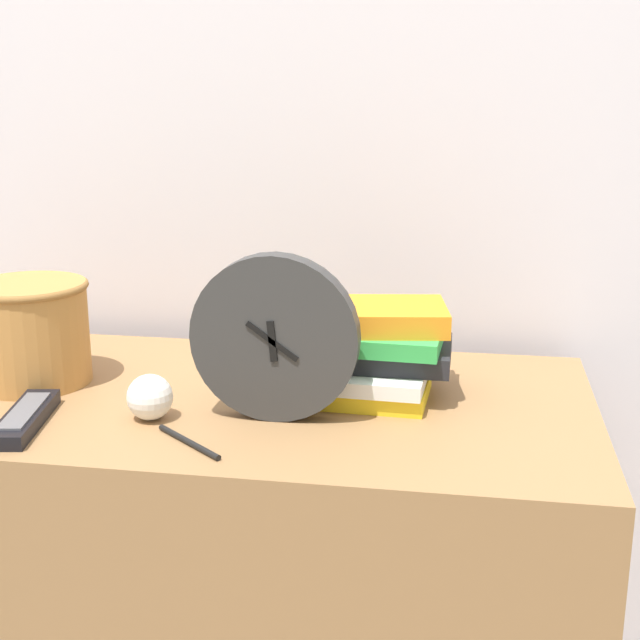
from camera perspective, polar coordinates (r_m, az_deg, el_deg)
The scene contains 8 objects.
wall_back at distance 1.61m, azimuth -4.61°, elevation 16.68°, with size 6.00×0.04×2.40m.
desk at distance 1.51m, azimuth -7.21°, elevation -17.27°, with size 1.17×0.55×0.70m.
desk_clock at distance 1.21m, azimuth -2.92°, elevation -1.17°, with size 0.23×0.04×0.23m.
book_stack at distance 1.32m, azimuth 2.96°, elevation -2.02°, with size 0.26×0.19×0.14m.
basket at distance 1.44m, azimuth -18.07°, elevation -0.58°, with size 0.19×0.19×0.16m.
tv_remote at distance 1.28m, azimuth -18.36°, elevation -5.97°, with size 0.08×0.19×0.02m.
crumpled_paper_ball at distance 1.26m, azimuth -10.83°, elevation -4.87°, with size 0.06×0.06×0.06m.
pen at distance 1.17m, azimuth -8.40°, elevation -7.73°, with size 0.11×0.09×0.01m.
Camera 1 is at (0.39, -0.94, 1.16)m, focal length 50.00 mm.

